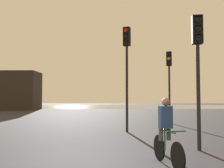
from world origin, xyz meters
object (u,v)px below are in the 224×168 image
traffic_light_near_right (198,56)px  traffic_light_far_right (169,73)px  traffic_light_center (127,59)px  cyclist (166,131)px  distant_building (7,91)px

traffic_light_near_right → traffic_light_far_right: bearing=-89.7°
traffic_light_center → cyclist: 6.31m
traffic_light_center → traffic_light_near_right: size_ratio=1.19×
traffic_light_center → distant_building: bearing=-31.0°
cyclist → traffic_light_far_right: bearing=-115.0°
distant_building → traffic_light_near_right: size_ratio=1.92×
traffic_light_far_right → traffic_light_near_right: size_ratio=1.07×
distant_building → traffic_light_center: size_ratio=1.62×
traffic_light_far_right → traffic_light_center: traffic_light_center is taller
traffic_light_far_right → traffic_light_near_right: bearing=104.5°
traffic_light_center → traffic_light_near_right: 4.55m
traffic_light_near_right → distant_building: bearing=-49.6°
traffic_light_far_right → cyclist: 10.10m
traffic_light_far_right → distant_building: bearing=-23.2°
distant_building → cyclist: 30.50m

